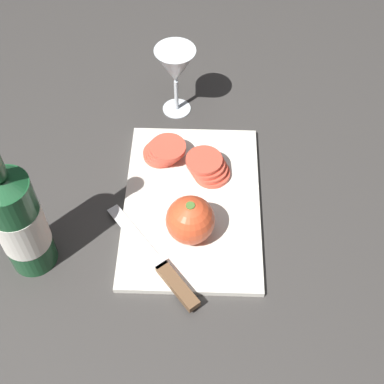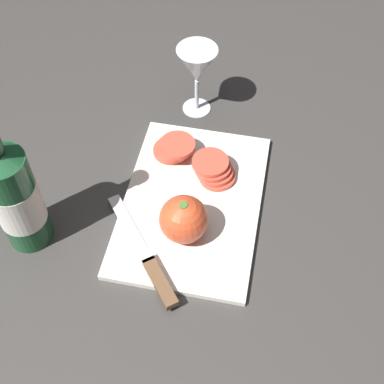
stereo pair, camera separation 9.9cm
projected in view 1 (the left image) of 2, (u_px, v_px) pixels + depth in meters
name	position (u px, v px, depth m)	size (l,w,h in m)	color
ground_plane	(185.00, 232.00, 0.99)	(3.00, 3.00, 0.00)	#383533
cutting_board	(192.00, 203.00, 1.02)	(0.38, 0.26, 0.01)	silver
wine_bottle	(18.00, 220.00, 0.86)	(0.08, 0.08, 0.34)	#194C28
wine_glass	(175.00, 68.00, 1.09)	(0.08, 0.08, 0.16)	silver
whole_tomato	(190.00, 220.00, 0.94)	(0.09, 0.09, 0.09)	#DB4C28
knife	(168.00, 275.00, 0.91)	(0.21, 0.18, 0.01)	silver
tomato_slice_stack_near	(208.00, 167.00, 1.04)	(0.08, 0.09, 0.04)	#DB4C38
tomato_slice_stack_far	(164.00, 151.00, 1.07)	(0.08, 0.09, 0.04)	#DB4C38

